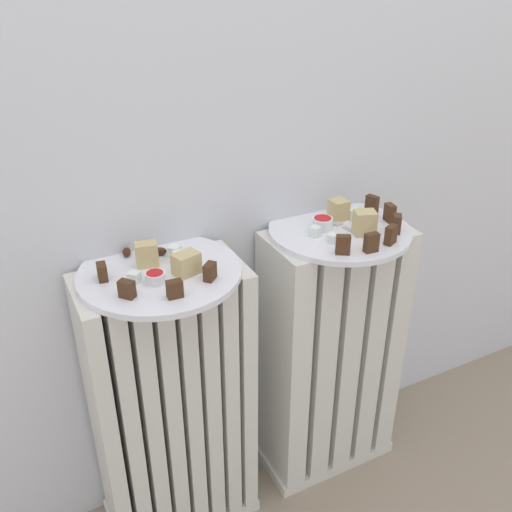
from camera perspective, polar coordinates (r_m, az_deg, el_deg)
radiator_left at (r=1.27m, az=-8.50°, el=-15.15°), size 0.34×0.18×0.66m
radiator_right at (r=1.41m, az=7.51°, el=-10.03°), size 0.34×0.18×0.66m
plate_left at (r=1.07m, az=-9.78°, el=-1.67°), size 0.31×0.31×0.01m
plate_right at (r=1.23m, az=8.49°, el=2.60°), size 0.31×0.31×0.01m
dark_cake_slice_left_0 at (r=1.05m, az=-15.43°, el=-1.58°), size 0.02×0.03×0.03m
dark_cake_slice_left_1 at (r=0.99m, az=-13.04°, el=-3.32°), size 0.03×0.03×0.03m
dark_cake_slice_left_2 at (r=0.97m, az=-8.30°, el=-3.36°), size 0.03×0.02×0.03m
dark_cake_slice_left_3 at (r=1.02m, az=-4.73°, el=-1.60°), size 0.03×0.03×0.03m
marble_cake_slice_left_0 at (r=1.04m, az=-7.12°, el=-0.78°), size 0.05×0.05×0.04m
marble_cake_slice_left_1 at (r=1.08m, az=-11.09°, el=0.18°), size 0.05×0.04×0.05m
turkish_delight_left_0 at (r=1.08m, az=-7.86°, el=-0.14°), size 0.03×0.03×0.02m
turkish_delight_left_1 at (r=1.11m, az=-8.30°, el=0.47°), size 0.03×0.03×0.02m
turkish_delight_left_2 at (r=1.03m, az=-12.31°, el=-2.11°), size 0.03×0.03×0.02m
medjool_date_left_0 at (r=1.11m, az=-9.81°, el=0.47°), size 0.03×0.02×0.02m
medjool_date_left_1 at (r=1.13m, az=-13.06°, el=0.39°), size 0.02×0.03×0.01m
jam_bowl_left at (r=1.02m, az=-10.26°, el=-2.12°), size 0.04×0.04×0.02m
dark_cake_slice_right_0 at (r=1.11m, az=8.88°, el=1.14°), size 0.03×0.03×0.04m
dark_cake_slice_right_1 at (r=1.13m, az=11.69°, el=1.34°), size 0.03×0.02×0.04m
dark_cake_slice_right_2 at (r=1.17m, az=13.60°, el=2.11°), size 0.03×0.03×0.04m
dark_cake_slice_right_3 at (r=1.22m, az=14.20°, el=3.19°), size 0.03×0.03×0.04m
dark_cake_slice_right_4 at (r=1.27m, az=13.48°, el=4.30°), size 0.02×0.03×0.04m
dark_cake_slice_right_5 at (r=1.31m, az=11.75°, el=5.21°), size 0.02×0.03×0.04m
marble_cake_slice_right_0 at (r=1.26m, az=8.42°, el=4.72°), size 0.04×0.04×0.04m
marble_cake_slice_right_1 at (r=1.20m, az=11.03°, el=3.35°), size 0.05×0.05×0.05m
turkish_delight_right_0 at (r=1.27m, az=9.98°, el=4.23°), size 0.03×0.03×0.02m
turkish_delight_right_1 at (r=1.16m, az=7.79°, el=1.80°), size 0.03×0.03×0.02m
turkish_delight_right_2 at (r=1.18m, az=6.05°, el=2.51°), size 0.03×0.03×0.02m
medjool_date_right_0 at (r=1.28m, az=11.43°, el=3.96°), size 0.02×0.02×0.01m
medjool_date_right_1 at (r=1.24m, az=11.00°, el=3.28°), size 0.03×0.03×0.01m
jam_bowl_right at (r=1.22m, az=6.80°, el=3.41°), size 0.05×0.05×0.03m
fork at (r=1.22m, az=9.29°, el=2.78°), size 0.03×0.11×0.00m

